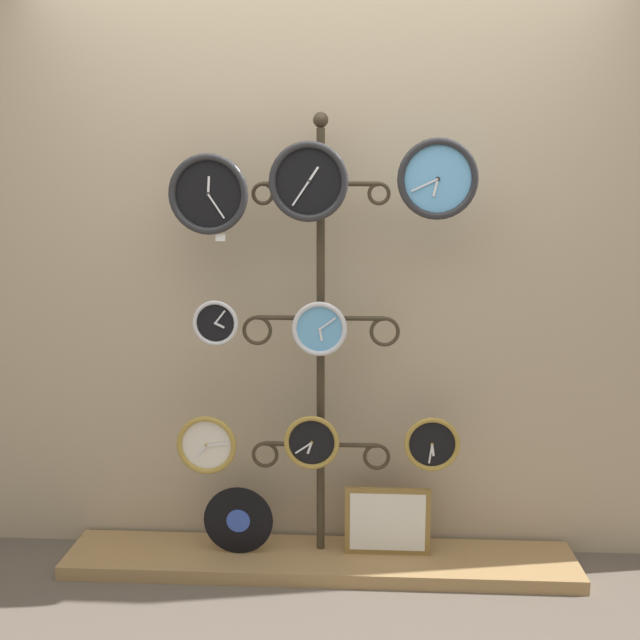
# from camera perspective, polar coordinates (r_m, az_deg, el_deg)

# --- Properties ---
(ground_plane) EXTENTS (12.00, 12.00, 0.00)m
(ground_plane) POSITION_cam_1_polar(r_m,az_deg,el_deg) (3.12, -0.39, -21.31)
(ground_plane) COLOR brown
(shop_wall) EXTENTS (4.40, 0.04, 2.80)m
(shop_wall) POSITION_cam_1_polar(r_m,az_deg,el_deg) (3.25, 0.20, 6.05)
(shop_wall) COLOR tan
(shop_wall) RESTS_ON ground_plane
(low_shelf) EXTENTS (2.20, 0.36, 0.06)m
(low_shelf) POSITION_cam_1_polar(r_m,az_deg,el_deg) (3.41, -0.01, -17.86)
(low_shelf) COLOR #9E7A4C
(low_shelf) RESTS_ON ground_plane
(display_stand) EXTENTS (0.66, 0.39, 1.92)m
(display_stand) POSITION_cam_1_polar(r_m,az_deg,el_deg) (3.24, 0.05, -8.25)
(display_stand) COLOR #382D1E
(display_stand) RESTS_ON ground_plane
(clock_top_left) EXTENTS (0.32, 0.04, 0.32)m
(clock_top_left) POSITION_cam_1_polar(r_m,az_deg,el_deg) (3.05, -8.50, 9.46)
(clock_top_left) COLOR black
(clock_top_center) EXTENTS (0.31, 0.04, 0.31)m
(clock_top_center) POSITION_cam_1_polar(r_m,az_deg,el_deg) (2.97, -0.88, 10.49)
(clock_top_center) COLOR black
(clock_top_right) EXTENTS (0.32, 0.04, 0.32)m
(clock_top_right) POSITION_cam_1_polar(r_m,az_deg,el_deg) (2.99, 8.96, 10.57)
(clock_top_right) COLOR #60A8DB
(clock_middle_left) EXTENTS (0.19, 0.04, 0.19)m
(clock_middle_left) POSITION_cam_1_polar(r_m,az_deg,el_deg) (3.08, -7.95, -0.22)
(clock_middle_left) COLOR black
(clock_middle_center) EXTENTS (0.23, 0.04, 0.23)m
(clock_middle_center) POSITION_cam_1_polar(r_m,az_deg,el_deg) (3.05, -0.01, -0.67)
(clock_middle_center) COLOR #60A8DB
(clock_bottom_left) EXTENTS (0.25, 0.04, 0.25)m
(clock_bottom_left) POSITION_cam_1_polar(r_m,az_deg,el_deg) (3.22, -8.62, -9.38)
(clock_bottom_left) COLOR silver
(clock_bottom_center) EXTENTS (0.23, 0.04, 0.23)m
(clock_bottom_center) POSITION_cam_1_polar(r_m,az_deg,el_deg) (3.16, -0.64, -9.29)
(clock_bottom_center) COLOR black
(clock_bottom_right) EXTENTS (0.23, 0.04, 0.23)m
(clock_bottom_right) POSITION_cam_1_polar(r_m,az_deg,el_deg) (3.17, 8.53, -9.31)
(clock_bottom_right) COLOR black
(vinyl_record) EXTENTS (0.30, 0.01, 0.30)m
(vinyl_record) POSITION_cam_1_polar(r_m,az_deg,el_deg) (3.36, -6.24, -14.95)
(vinyl_record) COLOR black
(vinyl_record) RESTS_ON low_shelf
(picture_frame) EXTENTS (0.37, 0.02, 0.30)m
(picture_frame) POSITION_cam_1_polar(r_m,az_deg,el_deg) (3.34, 5.16, -15.03)
(picture_frame) COLOR olive
(picture_frame) RESTS_ON low_shelf
(price_tag_upper) EXTENTS (0.04, 0.00, 0.03)m
(price_tag_upper) POSITION_cam_1_polar(r_m,az_deg,el_deg) (3.05, -7.60, 6.24)
(price_tag_upper) COLOR white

